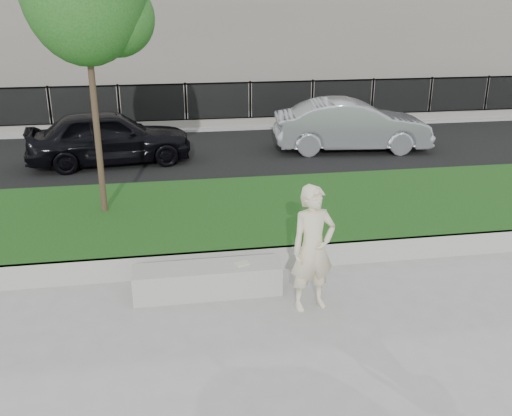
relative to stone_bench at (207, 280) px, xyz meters
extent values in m
plane|color=gray|center=(0.92, -0.40, -0.23)|extent=(90.00, 90.00, 0.00)
cube|color=#0D3410|center=(0.92, 2.60, -0.03)|extent=(34.00, 4.00, 0.40)
cube|color=gray|center=(0.92, 0.64, -0.03)|extent=(34.00, 0.08, 0.40)
cube|color=black|center=(0.92, 8.10, -0.21)|extent=(34.00, 7.00, 0.04)
cube|color=gray|center=(0.92, 12.60, -0.17)|extent=(34.00, 3.00, 0.12)
cube|color=slate|center=(0.92, 11.60, 0.01)|extent=(32.00, 0.30, 0.24)
cube|color=black|center=(0.92, 11.60, 0.64)|extent=(32.00, 0.04, 1.50)
cube|color=black|center=(0.92, 11.60, 1.34)|extent=(32.00, 0.05, 0.05)
cube|color=black|center=(0.92, 11.60, 0.14)|extent=(32.00, 0.05, 0.05)
cube|color=gray|center=(0.00, 0.00, 0.00)|extent=(2.22, 0.56, 0.46)
imported|color=beige|center=(1.45, -0.65, 0.70)|extent=(0.76, 0.58, 1.86)
cube|color=beige|center=(0.53, -0.02, 0.24)|extent=(0.24, 0.21, 0.02)
cylinder|color=#38281C|center=(-1.73, 2.90, 2.62)|extent=(0.12, 0.12, 4.89)
sphere|color=#1A4F1B|center=(-1.24, 3.09, 3.69)|extent=(1.37, 1.37, 1.37)
imported|color=black|center=(-1.93, 7.63, 0.54)|extent=(4.48, 2.26, 1.46)
imported|color=#999CA1|center=(4.92, 7.93, 0.55)|extent=(4.62, 2.04, 1.48)
camera|label=1|loc=(-0.57, -7.76, 4.01)|focal=40.00mm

